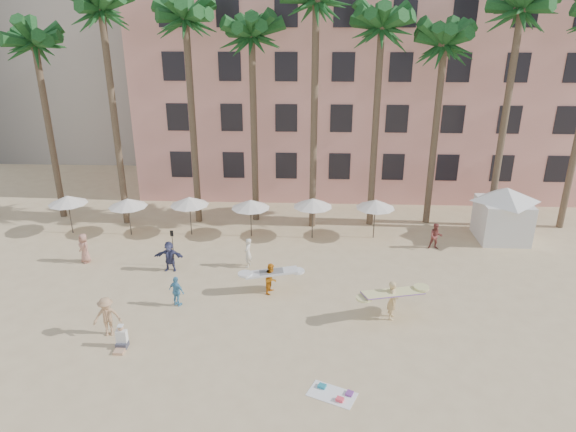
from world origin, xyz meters
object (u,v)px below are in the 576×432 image
at_px(pink_hotel, 361,86).
at_px(carrier_yellow, 393,298).
at_px(cabana, 504,209).
at_px(carrier_white, 271,277).

xyz_separation_m(pink_hotel, carrier_yellow, (-0.20, -23.00, -6.92)).
bearing_deg(cabana, carrier_yellow, -130.60).
height_order(pink_hotel, cabana, pink_hotel).
bearing_deg(cabana, carrier_white, -152.15).
relative_size(pink_hotel, carrier_yellow, 11.19).
bearing_deg(carrier_yellow, cabana, 49.40).
height_order(carrier_yellow, carrier_white, carrier_yellow).
bearing_deg(carrier_white, cabana, 27.85).
xyz_separation_m(cabana, carrier_yellow, (-8.37, -9.77, -0.98)).
bearing_deg(carrier_white, pink_hotel, 73.58).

